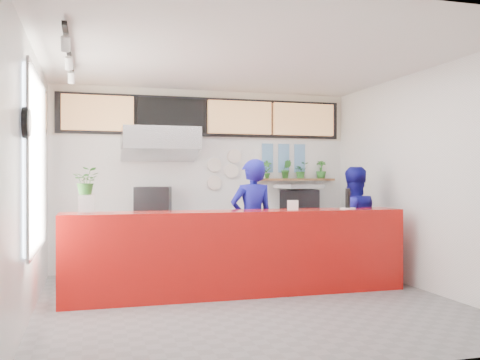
{
  "coord_description": "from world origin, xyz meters",
  "views": [
    {
      "loc": [
        -1.88,
        -6.31,
        1.53
      ],
      "look_at": [
        0.1,
        0.7,
        1.5
      ],
      "focal_mm": 40.0,
      "sensor_mm": 36.0,
      "label": 1
    }
  ],
  "objects_px": {
    "espresso_machine": "(299,202)",
    "staff_center": "(252,222)",
    "panini_oven": "(153,202)",
    "pepper_mill": "(348,198)",
    "service_counter": "(239,253)",
    "staff_right": "(353,224)"
  },
  "relations": [
    {
      "from": "espresso_machine",
      "to": "staff_right",
      "type": "height_order",
      "value": "staff_right"
    },
    {
      "from": "panini_oven",
      "to": "staff_right",
      "type": "distance_m",
      "value": 3.11
    },
    {
      "from": "service_counter",
      "to": "espresso_machine",
      "type": "bearing_deg",
      "value": 48.77
    },
    {
      "from": "espresso_machine",
      "to": "staff_center",
      "type": "xyz_separation_m",
      "value": [
        -1.22,
        -1.21,
        -0.22
      ]
    },
    {
      "from": "staff_center",
      "to": "staff_right",
      "type": "relative_size",
      "value": 1.06
    },
    {
      "from": "panini_oven",
      "to": "pepper_mill",
      "type": "height_order",
      "value": "panini_oven"
    },
    {
      "from": "staff_center",
      "to": "espresso_machine",
      "type": "bearing_deg",
      "value": -142.61
    },
    {
      "from": "espresso_machine",
      "to": "pepper_mill",
      "type": "relative_size",
      "value": 2.48
    },
    {
      "from": "service_counter",
      "to": "staff_right",
      "type": "bearing_deg",
      "value": 13.63
    },
    {
      "from": "staff_right",
      "to": "espresso_machine",
      "type": "bearing_deg",
      "value": -78.93
    },
    {
      "from": "staff_center",
      "to": "pepper_mill",
      "type": "distance_m",
      "value": 1.39
    },
    {
      "from": "panini_oven",
      "to": "staff_center",
      "type": "distance_m",
      "value": 1.77
    },
    {
      "from": "panini_oven",
      "to": "staff_right",
      "type": "xyz_separation_m",
      "value": [
        2.79,
        -1.34,
        -0.3
      ]
    },
    {
      "from": "service_counter",
      "to": "staff_right",
      "type": "height_order",
      "value": "staff_right"
    },
    {
      "from": "staff_center",
      "to": "staff_right",
      "type": "distance_m",
      "value": 1.53
    },
    {
      "from": "staff_center",
      "to": "staff_right",
      "type": "height_order",
      "value": "staff_center"
    },
    {
      "from": "pepper_mill",
      "to": "panini_oven",
      "type": "bearing_deg",
      "value": 143.56
    },
    {
      "from": "espresso_machine",
      "to": "panini_oven",
      "type": "bearing_deg",
      "value": -159.19
    },
    {
      "from": "staff_right",
      "to": "panini_oven",
      "type": "bearing_deg",
      "value": -27.45
    },
    {
      "from": "panini_oven",
      "to": "espresso_machine",
      "type": "distance_m",
      "value": 2.49
    },
    {
      "from": "service_counter",
      "to": "pepper_mill",
      "type": "relative_size",
      "value": 16.77
    },
    {
      "from": "pepper_mill",
      "to": "espresso_machine",
      "type": "bearing_deg",
      "value": 89.37
    }
  ]
}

